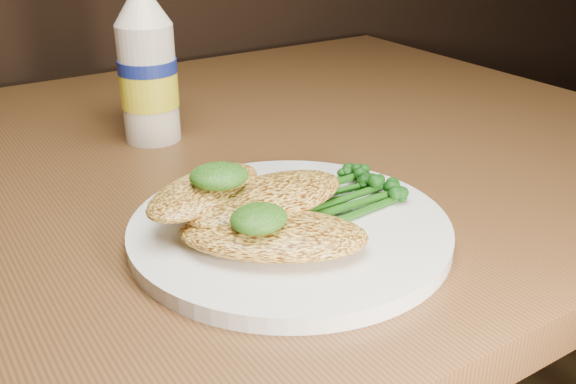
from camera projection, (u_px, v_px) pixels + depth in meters
plate at (290, 229)px, 0.54m from camera, size 0.27×0.27×0.01m
chicken_front at (273, 234)px, 0.49m from camera, size 0.16×0.15×0.02m
chicken_mid at (267, 198)px, 0.53m from camera, size 0.15×0.08×0.02m
chicken_back at (205, 191)px, 0.53m from camera, size 0.14×0.11×0.02m
pesto_front at (259, 218)px, 0.48m from camera, size 0.06×0.05×0.02m
pesto_back at (219, 176)px, 0.52m from camera, size 0.06×0.06×0.02m
broccolini_bundle at (331, 194)px, 0.56m from camera, size 0.15×0.14×0.02m
mayo_bottle at (147, 61)px, 0.72m from camera, size 0.08×0.08×0.18m
pepper_grinder at (147, 76)px, 0.78m from camera, size 0.06×0.06×0.12m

